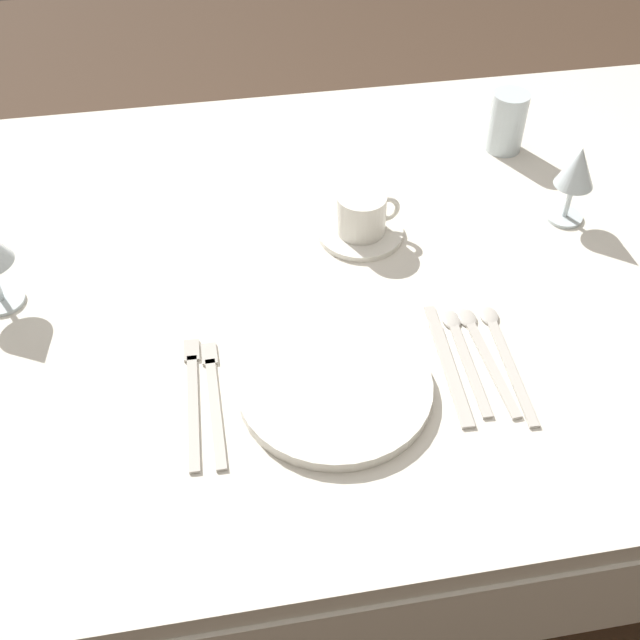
{
  "coord_description": "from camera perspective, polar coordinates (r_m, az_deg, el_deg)",
  "views": [
    {
      "loc": [
        -0.15,
        -0.93,
        1.57
      ],
      "look_at": [
        -0.01,
        -0.14,
        0.76
      ],
      "focal_mm": 43.86,
      "sensor_mm": 36.0,
      "label": 1
    }
  ],
  "objects": [
    {
      "name": "ground_plane",
      "position": [
        1.83,
        -0.47,
        -13.84
      ],
      "size": [
        6.0,
        6.0,
        0.0
      ],
      "primitive_type": "plane",
      "color": "#4C3828"
    },
    {
      "name": "dining_table",
      "position": [
        1.31,
        -0.64,
        1.2
      ],
      "size": [
        1.8,
        1.11,
        0.74
      ],
      "color": "silver",
      "rests_on": "ground"
    },
    {
      "name": "dinner_plate",
      "position": [
        1.07,
        1.1,
        -4.92
      ],
      "size": [
        0.27,
        0.27,
        0.02
      ],
      "primitive_type": "cylinder",
      "color": "white",
      "rests_on": "dining_table"
    },
    {
      "name": "fork_outer",
      "position": [
        1.07,
        -7.75,
        -5.56
      ],
      "size": [
        0.02,
        0.22,
        0.0
      ],
      "color": "beige",
      "rests_on": "dining_table"
    },
    {
      "name": "fork_inner",
      "position": [
        1.08,
        -9.26,
        -5.45
      ],
      "size": [
        0.03,
        0.23,
        0.0
      ],
      "color": "beige",
      "rests_on": "dining_table"
    },
    {
      "name": "dinner_knife",
      "position": [
        1.12,
        9.35,
        -3.32
      ],
      "size": [
        0.03,
        0.23,
        0.0
      ],
      "color": "beige",
      "rests_on": "dining_table"
    },
    {
      "name": "spoon_soup",
      "position": [
        1.14,
        10.3,
        -1.98
      ],
      "size": [
        0.03,
        0.21,
        0.01
      ],
      "color": "beige",
      "rests_on": "dining_table"
    },
    {
      "name": "spoon_dessert",
      "position": [
        1.15,
        11.7,
        -1.92
      ],
      "size": [
        0.03,
        0.21,
        0.01
      ],
      "color": "beige",
      "rests_on": "dining_table"
    },
    {
      "name": "spoon_tea",
      "position": [
        1.15,
        13.17,
        -2.04
      ],
      "size": [
        0.03,
        0.23,
        0.01
      ],
      "color": "beige",
      "rests_on": "dining_table"
    },
    {
      "name": "saucer_left",
      "position": [
        1.32,
        2.96,
        6.4
      ],
      "size": [
        0.14,
        0.14,
        0.01
      ],
      "primitive_type": "cylinder",
      "color": "white",
      "rests_on": "dining_table"
    },
    {
      "name": "coffee_cup_left",
      "position": [
        1.29,
        3.1,
        7.79
      ],
      "size": [
        0.11,
        0.08,
        0.07
      ],
      "color": "white",
      "rests_on": "saucer_left"
    },
    {
      "name": "wine_glass_left",
      "position": [
        1.36,
        18.23,
        10.3
      ],
      "size": [
        0.06,
        0.06,
        0.14
      ],
      "color": "silver",
      "rests_on": "dining_table"
    },
    {
      "name": "drink_tumbler",
      "position": [
        1.54,
        13.45,
        13.65
      ],
      "size": [
        0.07,
        0.07,
        0.11
      ],
      "color": "silver",
      "rests_on": "dining_table"
    }
  ]
}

